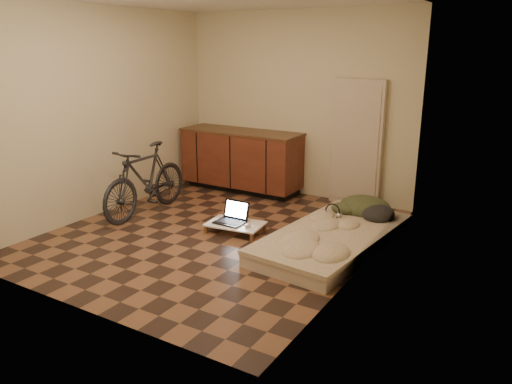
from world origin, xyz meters
The scene contains 10 objects.
room_shell centered at (0.00, 0.00, 1.30)m, with size 3.50×4.00×2.60m.
cabinets centered at (-0.75, 1.70, 0.47)m, with size 1.84×0.62×0.91m.
appliance_panel centered at (0.95, 1.94, 0.85)m, with size 0.70×0.10×1.70m, color #C4B19B.
bicycle centered at (-1.20, 0.12, 0.51)m, with size 0.46×1.56×1.01m, color black.
futon centered at (1.30, 0.35, 0.09)m, with size 1.20×2.17×0.18m.
clothing_pile centered at (1.41, 1.14, 0.31)m, with size 0.67×0.56×0.27m, color #333C23, non-canonical shape.
headphones centered at (1.11, 0.79, 0.25)m, with size 0.21×0.19×0.14m, color black, non-canonical shape.
lap_desk centered at (0.14, 0.17, 0.09)m, with size 0.70×0.50×0.11m.
laptop centered at (0.08, 0.19, 0.16)m, with size 0.34×0.31×0.23m.
mouse centered at (0.33, 0.14, 0.13)m, with size 0.07×0.11×0.04m, color silver.
Camera 1 is at (3.20, -4.44, 2.12)m, focal length 35.00 mm.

